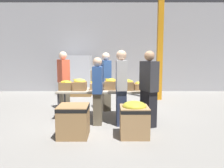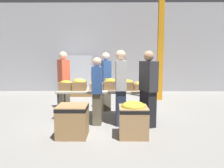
% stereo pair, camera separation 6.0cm
% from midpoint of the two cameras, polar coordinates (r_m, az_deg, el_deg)
% --- Properties ---
extents(ground_plane, '(30.00, 30.00, 0.00)m').
position_cam_midpoint_polar(ground_plane, '(5.95, -1.95, -8.58)').
color(ground_plane, gray).
extents(wall_back, '(16.00, 0.08, 4.00)m').
position_cam_midpoint_polar(wall_back, '(10.11, -0.92, 9.38)').
color(wall_back, '#A8A8AD').
rests_on(wall_back, ground_plane).
extents(sorting_table, '(2.36, 0.83, 0.74)m').
position_cam_midpoint_polar(sorting_table, '(5.80, -1.98, -2.01)').
color(sorting_table, '#B2A893').
rests_on(sorting_table, ground_plane).
extents(banana_box_0, '(0.35, 0.28, 0.26)m').
position_cam_midpoint_polar(banana_box_0, '(5.86, -11.65, -0.29)').
color(banana_box_0, olive).
rests_on(banana_box_0, sorting_table).
extents(banana_box_1, '(0.38, 0.30, 0.30)m').
position_cam_midpoint_polar(banana_box_1, '(5.75, -8.21, -0.09)').
color(banana_box_1, olive).
rests_on(banana_box_1, sorting_table).
extents(banana_box_2, '(0.36, 0.33, 0.25)m').
position_cam_midpoint_polar(banana_box_2, '(5.84, -3.76, -0.32)').
color(banana_box_2, tan).
rests_on(banana_box_2, sorting_table).
extents(banana_box_3, '(0.35, 0.31, 0.30)m').
position_cam_midpoint_polar(banana_box_3, '(5.83, -0.06, 0.03)').
color(banana_box_3, olive).
rests_on(banana_box_3, sorting_table).
extents(banana_box_4, '(0.35, 0.30, 0.29)m').
position_cam_midpoint_polar(banana_box_4, '(5.71, 4.16, -0.23)').
color(banana_box_4, olive).
rests_on(banana_box_4, sorting_table).
extents(banana_box_5, '(0.35, 0.32, 0.23)m').
position_cam_midpoint_polar(banana_box_5, '(5.82, 7.74, -0.43)').
color(banana_box_5, olive).
rests_on(banana_box_5, sorting_table).
extents(volunteer_0, '(0.34, 0.51, 1.73)m').
position_cam_midpoint_polar(volunteer_0, '(6.55, -1.33, 0.57)').
color(volunteer_0, '#6B604C').
rests_on(volunteer_0, ground_plane).
extents(volunteer_1, '(0.40, 0.52, 1.75)m').
position_cam_midpoint_polar(volunteer_1, '(5.10, 9.76, -1.36)').
color(volunteer_1, black).
rests_on(volunteer_1, ground_plane).
extents(volunteer_2, '(0.23, 0.43, 1.60)m').
position_cam_midpoint_polar(volunteer_2, '(5.21, -3.56, -1.93)').
color(volunteer_2, '#6B604C').
rests_on(volunteer_2, ground_plane).
extents(volunteer_3, '(0.26, 0.48, 1.77)m').
position_cam_midpoint_polar(volunteer_3, '(5.15, 2.61, -1.08)').
color(volunteer_3, '#2D3856').
rests_on(volunteer_3, ground_plane).
extents(volunteer_4, '(0.45, 0.53, 1.77)m').
position_cam_midpoint_polar(volunteer_4, '(6.69, -12.23, 0.68)').
color(volunteer_4, '#6B604C').
rests_on(volunteer_4, ground_plane).
extents(donation_bin_0, '(0.60, 0.60, 0.65)m').
position_cam_midpoint_polar(donation_bin_0, '(4.55, -9.87, -9.11)').
color(donation_bin_0, '#A37A4C').
rests_on(donation_bin_0, ground_plane).
extents(donation_bin_1, '(0.57, 0.57, 0.73)m').
position_cam_midpoint_polar(donation_bin_1, '(4.49, 5.95, -8.79)').
color(donation_bin_1, tan).
rests_on(donation_bin_1, ground_plane).
extents(support_pillar, '(0.20, 0.20, 4.00)m').
position_cam_midpoint_polar(support_pillar, '(8.33, 12.74, 9.66)').
color(support_pillar, orange).
rests_on(support_pillar, ground_plane).
extents(pallet_stack_0, '(1.07, 1.07, 1.03)m').
position_cam_midpoint_polar(pallet_stack_0, '(9.63, -7.74, 0.52)').
color(pallet_stack_0, olive).
rests_on(pallet_stack_0, ground_plane).
extents(pallet_stack_1, '(1.13, 1.13, 1.66)m').
position_cam_midpoint_polar(pallet_stack_1, '(9.34, -8.33, 2.24)').
color(pallet_stack_1, olive).
rests_on(pallet_stack_1, ground_plane).
extents(pallet_stack_2, '(1.06, 1.06, 1.45)m').
position_cam_midpoint_polar(pallet_stack_2, '(9.57, -9.66, 1.69)').
color(pallet_stack_2, olive).
rests_on(pallet_stack_2, ground_plane).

